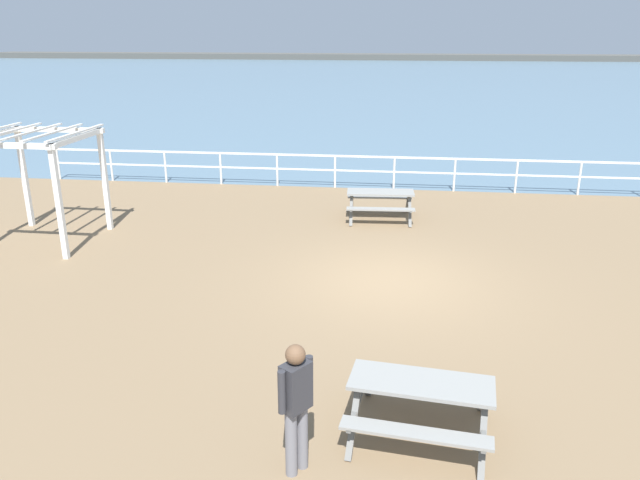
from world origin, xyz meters
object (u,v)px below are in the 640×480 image
picnic_table_mid_centre (380,198)px  visitor (296,401)px  lattice_pergola (36,161)px  picnic_table_near_right (421,394)px

picnic_table_mid_centre → visitor: bearing=-96.7°
picnic_table_mid_centre → lattice_pergola: size_ratio=0.70×
picnic_table_near_right → visitor: size_ratio=1.18×
visitor → picnic_table_near_right: bearing=66.5°
picnic_table_mid_centre → lattice_pergola: lattice_pergola is taller
picnic_table_mid_centre → lattice_pergola: bearing=-163.6°
visitor → lattice_pergola: bearing=170.0°
picnic_table_near_right → lattice_pergola: (-8.87, 6.61, 1.41)m
picnic_table_mid_centre → visitor: visitor is taller
picnic_table_mid_centre → lattice_pergola: 8.67m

